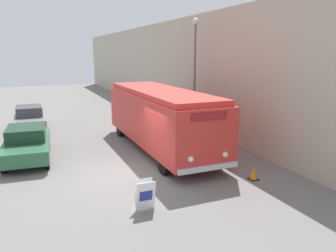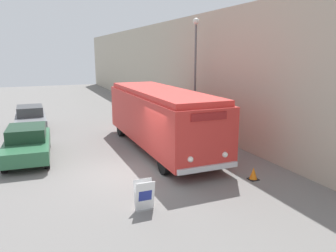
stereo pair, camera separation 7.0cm
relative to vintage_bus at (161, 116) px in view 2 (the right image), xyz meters
The scene contains 8 objects.
ground_plane 4.08m from the vintage_bus, 132.31° to the right, with size 80.00×80.00×0.00m, color slate.
building_wall_right 8.45m from the vintage_bus, 61.65° to the left, with size 0.30×60.00×7.05m.
vintage_bus is the anchor object (origin of this frame).
sign_board 6.76m from the vintage_bus, 115.99° to the right, with size 0.60×0.36×0.96m.
streetlamp 4.26m from the vintage_bus, 32.69° to the left, with size 0.36×0.36×6.65m.
parked_car_near 6.34m from the vintage_bus, behind, with size 2.21×4.79×1.50m.
parked_car_mid 9.28m from the vintage_bus, 130.61° to the left, with size 1.76×4.46×1.53m.
traffic_cone 5.72m from the vintage_bus, 71.48° to the right, with size 0.36×0.36×0.48m.
Camera 2 is at (-3.38, -12.15, 4.76)m, focal length 35.00 mm.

